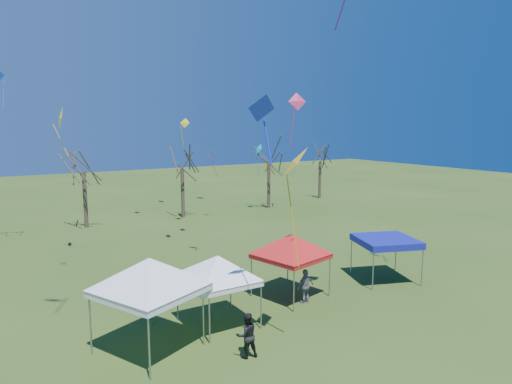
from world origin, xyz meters
The scene contains 18 objects.
ground centered at (0.00, 0.00, 0.00)m, with size 140.00×140.00×0.00m, color #2B4516.
tree_2 centered at (-2.37, 24.38, 6.29)m, with size 3.71×3.71×8.18m.
tree_3 centered at (6.03, 24.04, 6.08)m, with size 3.59×3.59×7.91m.
tree_4 centered at (15.36, 24.00, 6.06)m, with size 3.58×3.58×7.89m.
tree_5 centered at (23.72, 26.07, 5.73)m, with size 3.39×3.39×7.46m.
tent_white_west centered at (-4.65, 1.56, 3.30)m, with size 4.35×4.35×4.09m.
tent_white_mid centered at (-1.55, 2.14, 2.81)m, with size 3.94×3.94×3.48m.
tent_red centered at (2.92, 3.14, 2.92)m, with size 4.00×4.00×3.62m.
tent_blue centered at (8.76, 2.44, 2.14)m, with size 3.79×3.79×2.32m.
person_grey centered at (3.02, 2.07, 0.83)m, with size 0.97×0.40×1.65m, color slate.
person_dark centered at (-1.92, -0.83, 0.84)m, with size 0.81×0.63×1.67m, color black.
kite_1 centered at (-1.54, -1.20, 8.90)m, with size 1.07×0.66×2.38m.
kite_22 centered at (7.92, 21.61, 5.88)m, with size 0.80×0.90×2.49m.
kite_11 centered at (-5.19, 15.94, 8.75)m, with size 0.81×1.39×3.04m.
kite_19 centered at (4.80, 20.34, 8.46)m, with size 0.82×0.83×2.25m.
kite_5 centered at (-0.17, -1.20, 7.02)m, with size 1.57×1.72×4.53m.
kite_17 centered at (5.72, 6.52, 9.60)m, with size 1.10×0.69×3.23m.
kite_12 centered at (13.63, 23.21, 6.03)m, with size 0.52×1.03×3.22m.
Camera 1 is at (-9.80, -14.22, 8.36)m, focal length 32.00 mm.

